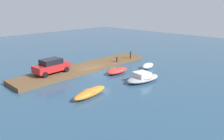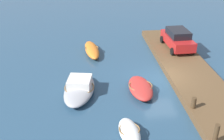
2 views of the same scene
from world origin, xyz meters
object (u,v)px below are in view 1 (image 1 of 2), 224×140
object	(u,v)px
mooring_post_mid_west	(117,59)
motorboat_grey	(143,78)
mooring_post_west	(131,55)
rowboat_orange	(90,93)
parked_car	(51,66)
dinghy_white	(148,66)
rowboat_red	(117,71)

from	to	relation	value
mooring_post_mid_west	motorboat_grey	bearing A→B (deg)	65.45
mooring_post_west	mooring_post_mid_west	world-z (taller)	mooring_post_west
rowboat_orange	mooring_post_mid_west	xyz separation A→B (m)	(-9.87, -5.69, 0.48)
rowboat_orange	parked_car	distance (m)	7.69
mooring_post_mid_west	parked_car	distance (m)	9.45
dinghy_white	mooring_post_west	bearing A→B (deg)	-113.59
parked_car	rowboat_red	bearing A→B (deg)	142.24
rowboat_orange	dinghy_white	distance (m)	11.62
mooring_post_west	mooring_post_mid_west	bearing A→B (deg)	0.00
motorboat_grey	dinghy_white	bearing A→B (deg)	-140.86
rowboat_orange	mooring_post_west	world-z (taller)	mooring_post_west
rowboat_red	mooring_post_mid_west	xyz separation A→B (m)	(-2.85, -2.62, 0.49)
dinghy_white	rowboat_red	distance (m)	4.74
rowboat_orange	rowboat_red	xyz separation A→B (m)	(-7.01, -3.07, -0.01)
mooring_post_mid_west	rowboat_orange	bearing A→B (deg)	29.95
rowboat_orange	motorboat_grey	distance (m)	6.87
motorboat_grey	rowboat_red	bearing A→B (deg)	-83.37
rowboat_orange	dinghy_white	world-z (taller)	same
rowboat_orange	dinghy_white	size ratio (longest dim) A/B	1.71
rowboat_red	motorboat_grey	size ratio (longest dim) A/B	0.72
rowboat_orange	mooring_post_mid_west	distance (m)	11.40
dinghy_white	rowboat_orange	bearing A→B (deg)	2.41
rowboat_orange	motorboat_grey	size ratio (longest dim) A/B	0.90
dinghy_white	rowboat_red	bearing A→B (deg)	-23.64
rowboat_red	motorboat_grey	world-z (taller)	motorboat_grey
motorboat_grey	mooring_post_mid_west	distance (m)	7.43
dinghy_white	parked_car	distance (m)	12.48
motorboat_grey	mooring_post_west	bearing A→B (deg)	-122.15
dinghy_white	motorboat_grey	distance (m)	5.43
dinghy_white	mooring_post_west	size ratio (longest dim) A/B	2.25
rowboat_orange	mooring_post_mid_west	size ratio (longest dim) A/B	5.85
rowboat_orange	rowboat_red	bearing A→B (deg)	-163.04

